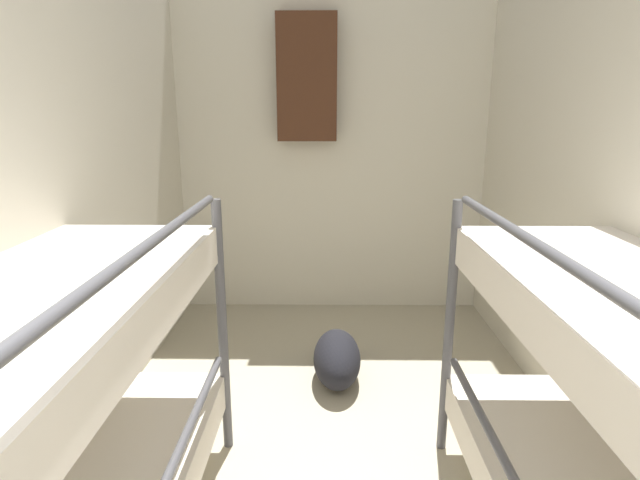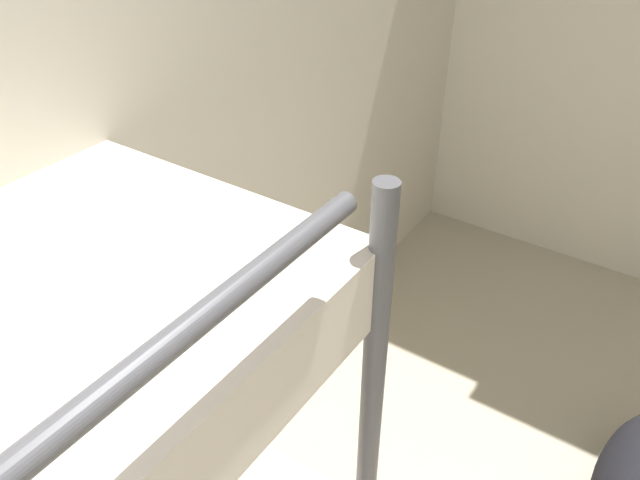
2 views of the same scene
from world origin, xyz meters
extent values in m
cube|color=beige|center=(-1.23, 2.07, 1.26)|extent=(0.06, 4.27, 2.52)
cube|color=beige|center=(0.00, 4.18, 1.26)|extent=(2.52, 0.06, 2.52)
cylinder|color=#4C4C51|center=(-0.52, 2.31, 0.61)|extent=(0.04, 0.04, 1.22)
cube|color=silver|center=(-0.86, 1.44, 1.02)|extent=(0.68, 1.78, 0.16)
cylinder|color=#4C4C51|center=(-0.52, 1.44, 1.24)|extent=(0.03, 1.52, 0.03)
cylinder|color=#4C4C51|center=(0.52, 2.31, 0.61)|extent=(0.04, 0.04, 1.22)
cylinder|color=#4C4C51|center=(0.52, 1.44, 1.24)|extent=(0.03, 1.52, 0.03)
ellipsoid|color=black|center=(0.02, 2.94, 0.14)|extent=(0.28, 0.57, 0.28)
cube|color=#472819|center=(-0.19, 4.03, 1.82)|extent=(0.44, 0.12, 0.90)
camera|label=1|loc=(-0.05, 0.20, 1.59)|focal=28.00mm
camera|label=2|loc=(-0.15, 1.59, 1.67)|focal=35.00mm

